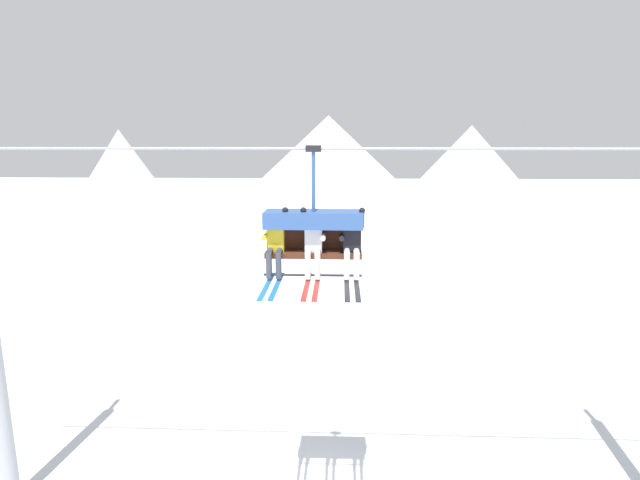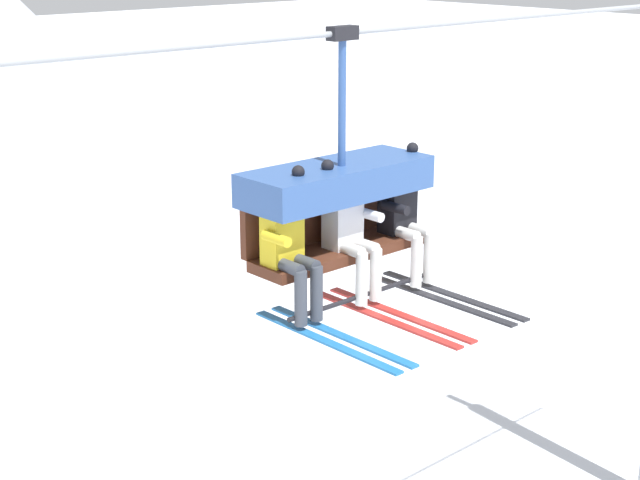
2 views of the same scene
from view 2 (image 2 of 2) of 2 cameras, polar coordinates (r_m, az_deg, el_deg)
lift_cable at (r=8.74m, az=3.05°, el=12.08°), size 16.96×0.05×0.05m
chairlift_chair at (r=8.80m, az=0.92°, el=2.60°), size 1.84×0.74×2.36m
skier_yellow at (r=8.27m, az=-1.66°, el=-0.37°), size 0.48×1.70×1.34m
skier_white at (r=8.73m, az=1.86°, el=0.58°), size 0.48×1.70×1.34m
skier_black at (r=9.22m, az=5.08°, el=1.44°), size 0.48×1.70×1.34m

